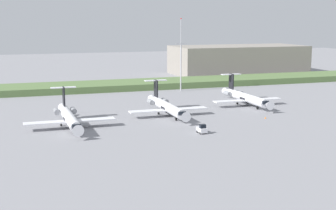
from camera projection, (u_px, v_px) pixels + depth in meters
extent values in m
plane|color=gray|center=(150.00, 105.00, 155.49)|extent=(500.00, 500.00, 0.00)
cube|color=#597542|center=(121.00, 85.00, 192.99)|extent=(320.00, 20.00, 2.49)
cylinder|color=white|center=(69.00, 118.00, 123.00)|extent=(2.70, 24.00, 2.70)
cone|color=white|center=(77.00, 129.00, 110.41)|extent=(2.70, 3.00, 2.70)
cone|color=white|center=(63.00, 109.00, 136.06)|extent=(2.30, 4.00, 2.29)
cube|color=black|center=(76.00, 126.00, 112.10)|extent=(2.02, 1.80, 0.90)
cylinder|color=black|center=(70.00, 119.00, 123.03)|extent=(2.76, 3.60, 2.76)
cube|color=white|center=(46.00, 123.00, 120.31)|extent=(11.00, 3.20, 0.36)
cube|color=white|center=(93.00, 120.00, 124.04)|extent=(11.00, 3.20, 0.36)
cube|color=black|center=(64.00, 96.00, 132.57)|extent=(0.36, 3.20, 5.20)
cube|color=white|center=(63.00, 87.00, 132.43)|extent=(6.80, 1.80, 0.24)
cylinder|color=gray|center=(57.00, 111.00, 130.83)|extent=(1.50, 3.40, 1.50)
cylinder|color=gray|center=(73.00, 110.00, 132.26)|extent=(1.50, 3.40, 1.50)
cylinder|color=gray|center=(74.00, 130.00, 116.32)|extent=(0.20, 0.20, 0.65)
cylinder|color=black|center=(74.00, 132.00, 116.41)|extent=(0.30, 0.90, 0.90)
cylinder|color=black|center=(61.00, 124.00, 124.99)|extent=(0.35, 0.90, 0.90)
cylinder|color=black|center=(76.00, 123.00, 126.19)|extent=(0.35, 0.90, 0.90)
cylinder|color=white|center=(167.00, 107.00, 138.25)|extent=(2.70, 24.00, 2.70)
cone|color=white|center=(184.00, 116.00, 125.66)|extent=(2.70, 3.00, 2.70)
cone|color=white|center=(153.00, 100.00, 151.30)|extent=(2.29, 4.00, 2.29)
cube|color=black|center=(181.00, 113.00, 127.35)|extent=(2.03, 1.80, 0.90)
cylinder|color=black|center=(167.00, 108.00, 138.27)|extent=(2.76, 3.60, 2.76)
cube|color=white|center=(149.00, 111.00, 135.55)|extent=(11.00, 3.20, 0.36)
cube|color=white|center=(188.00, 109.00, 139.29)|extent=(11.00, 3.20, 0.36)
cube|color=black|center=(156.00, 88.00, 147.81)|extent=(0.36, 3.20, 5.20)
cube|color=white|center=(156.00, 80.00, 147.67)|extent=(6.80, 1.80, 0.24)
cylinder|color=gray|center=(151.00, 102.00, 146.08)|extent=(1.50, 3.40, 1.50)
cylinder|color=gray|center=(165.00, 101.00, 147.50)|extent=(1.50, 3.40, 1.50)
cylinder|color=gray|center=(176.00, 117.00, 131.56)|extent=(0.20, 0.20, 0.65)
cylinder|color=black|center=(176.00, 119.00, 131.66)|extent=(0.30, 0.90, 0.90)
cylinder|color=black|center=(159.00, 113.00, 140.23)|extent=(0.35, 0.90, 0.90)
cylinder|color=black|center=(171.00, 112.00, 141.44)|extent=(0.35, 0.90, 0.90)
cylinder|color=white|center=(246.00, 98.00, 154.71)|extent=(2.70, 24.00, 2.70)
cone|color=white|center=(268.00, 105.00, 142.12)|extent=(2.70, 3.00, 2.70)
cone|color=white|center=(227.00, 92.00, 167.76)|extent=(2.30, 4.00, 2.29)
cube|color=black|center=(265.00, 102.00, 143.81)|extent=(2.02, 1.80, 0.90)
cylinder|color=black|center=(246.00, 98.00, 154.73)|extent=(2.76, 3.60, 2.76)
cube|color=white|center=(231.00, 101.00, 152.01)|extent=(11.00, 3.20, 0.36)
cube|color=white|center=(264.00, 99.00, 155.75)|extent=(11.00, 3.20, 0.36)
cube|color=black|center=(231.00, 81.00, 164.27)|extent=(0.36, 3.20, 5.20)
cube|color=white|center=(231.00, 74.00, 164.13)|extent=(6.80, 1.80, 0.24)
cylinder|color=gray|center=(227.00, 93.00, 162.54)|extent=(1.50, 3.40, 1.50)
cylinder|color=gray|center=(239.00, 93.00, 163.96)|extent=(1.50, 3.40, 1.50)
cylinder|color=gray|center=(258.00, 106.00, 148.02)|extent=(0.20, 0.20, 0.65)
cylinder|color=black|center=(257.00, 108.00, 148.12)|extent=(0.30, 0.90, 0.90)
cylinder|color=black|center=(237.00, 103.00, 156.69)|extent=(0.35, 0.90, 0.90)
cylinder|color=black|center=(248.00, 102.00, 157.90)|extent=(0.35, 0.90, 0.90)
cylinder|color=#B2B2B7|center=(181.00, 68.00, 184.43)|extent=(0.50, 0.50, 17.67)
cylinder|color=#B2B2B7|center=(181.00, 32.00, 182.05)|extent=(0.28, 0.28, 9.51)
cube|color=#B2B2B7|center=(181.00, 44.00, 182.81)|extent=(4.40, 0.20, 0.20)
sphere|color=red|center=(181.00, 19.00, 181.17)|extent=(0.50, 0.50, 0.50)
cube|color=gray|center=(238.00, 60.00, 245.76)|extent=(66.50, 29.48, 14.00)
cube|color=silver|center=(202.00, 130.00, 117.17)|extent=(1.70, 3.20, 1.10)
cube|color=black|center=(203.00, 126.00, 116.48)|extent=(1.36, 1.10, 0.90)
cylinder|color=black|center=(200.00, 133.00, 116.14)|extent=(0.22, 0.60, 0.60)
cylinder|color=black|center=(206.00, 133.00, 116.61)|extent=(0.22, 0.60, 0.60)
cylinder|color=black|center=(197.00, 131.00, 117.93)|extent=(0.22, 0.60, 0.60)
cylinder|color=black|center=(203.00, 131.00, 118.40)|extent=(0.22, 0.60, 0.60)
cone|color=orange|center=(265.00, 118.00, 134.49)|extent=(0.44, 0.44, 0.55)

